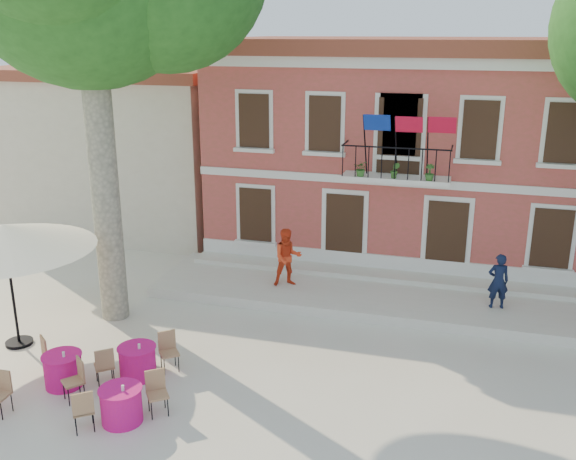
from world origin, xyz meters
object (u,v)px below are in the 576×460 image
at_px(pedestrian_orange, 287,257).
at_px(cafe_table_1, 121,404).
at_px(cafe_table_0, 63,369).
at_px(pedestrian_navy, 498,281).
at_px(patio_umbrella, 5,237).
at_px(cafe_table_3, 138,361).

xyz_separation_m(pedestrian_orange, cafe_table_1, (-1.44, -7.40, -0.77)).
bearing_deg(pedestrian_orange, cafe_table_0, -144.02).
distance_m(pedestrian_navy, cafe_table_0, 11.57).
xyz_separation_m(patio_umbrella, pedestrian_orange, (5.77, 5.06, -1.72)).
bearing_deg(pedestrian_navy, cafe_table_0, 22.91).
bearing_deg(cafe_table_0, patio_umbrella, 148.38).
xyz_separation_m(pedestrian_navy, cafe_table_3, (-8.09, -5.71, -0.67)).
bearing_deg(pedestrian_navy, cafe_table_3, 23.76).
height_order(pedestrian_navy, pedestrian_orange, pedestrian_orange).
relative_size(pedestrian_navy, cafe_table_1, 0.90).
bearing_deg(cafe_table_3, pedestrian_orange, 70.67).
height_order(patio_umbrella, pedestrian_orange, patio_umbrella).
bearing_deg(cafe_table_1, cafe_table_3, 108.14).
relative_size(patio_umbrella, pedestrian_orange, 2.44).
xyz_separation_m(cafe_table_0, cafe_table_3, (1.44, 0.81, 0.00)).
bearing_deg(patio_umbrella, pedestrian_orange, 41.27).
distance_m(pedestrian_orange, cafe_table_0, 7.39).
xyz_separation_m(patio_umbrella, cafe_table_3, (3.77, -0.63, -2.49)).
relative_size(pedestrian_navy, cafe_table_3, 0.91).
relative_size(patio_umbrella, pedestrian_navy, 2.74).
relative_size(pedestrian_navy, pedestrian_orange, 0.89).
bearing_deg(pedestrian_navy, cafe_table_1, 33.11).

